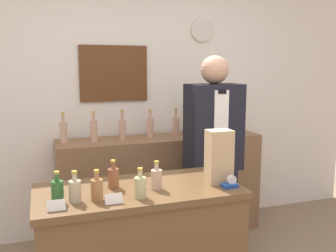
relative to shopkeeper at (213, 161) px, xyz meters
name	(u,v)px	position (x,y,z in m)	size (l,w,h in m)	color
back_wall	(129,95)	(-0.50, 0.89, 0.49)	(5.20, 0.09, 2.70)	silver
back_shelf	(161,186)	(-0.25, 0.60, -0.37)	(1.94, 0.45, 0.97)	brown
shopkeeper	(213,161)	(0.00, 0.00, 0.00)	(0.43, 0.27, 1.72)	black
potted_plant	(223,111)	(0.38, 0.59, 0.33)	(0.29, 0.29, 0.39)	#B27047
paper_bag	(219,157)	(-0.32, -0.73, 0.24)	(0.15, 0.12, 0.33)	tan
tape_dispenser	(230,184)	(-0.29, -0.83, 0.09)	(0.09, 0.06, 0.07)	#1E4799
price_card_left	(56,205)	(-1.28, -0.88, 0.10)	(0.09, 0.02, 0.06)	white
price_card_right	(114,199)	(-0.99, -0.88, 0.10)	(0.09, 0.02, 0.06)	white
counter_bottle_0	(57,191)	(-1.27, -0.76, 0.14)	(0.06, 0.06, 0.17)	#275828
counter_bottle_1	(75,190)	(-1.18, -0.78, 0.14)	(0.06, 0.06, 0.17)	tan
counter_bottle_2	(97,189)	(-1.07, -0.80, 0.14)	(0.06, 0.06, 0.17)	#97663A
counter_bottle_3	(113,177)	(-0.94, -0.62, 0.14)	(0.06, 0.06, 0.17)	brown
counter_bottle_4	(140,187)	(-0.84, -0.83, 0.14)	(0.06, 0.06, 0.17)	tan
counter_bottle_5	(156,179)	(-0.71, -0.72, 0.14)	(0.06, 0.06, 0.17)	tan
shelf_bottle_0	(63,132)	(-1.15, 0.62, 0.21)	(0.07, 0.07, 0.27)	tan
shelf_bottle_1	(94,130)	(-0.88, 0.61, 0.21)	(0.07, 0.07, 0.27)	tan
shelf_bottle_2	(122,128)	(-0.62, 0.62, 0.21)	(0.07, 0.07, 0.27)	tan
shelf_bottle_3	(150,127)	(-0.36, 0.61, 0.21)	(0.07, 0.07, 0.27)	tan
shelf_bottle_4	(176,126)	(-0.10, 0.62, 0.21)	(0.07, 0.07, 0.27)	tan
shelf_bottle_5	(202,125)	(0.16, 0.59, 0.21)	(0.07, 0.07, 0.27)	tan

